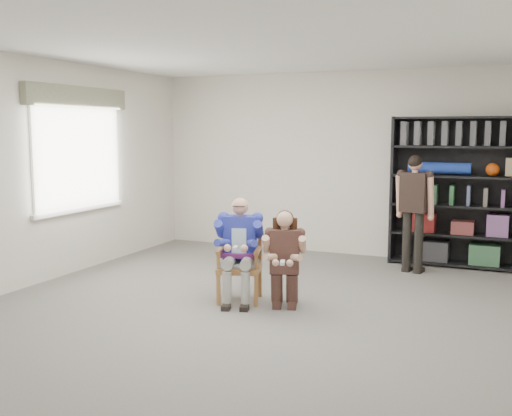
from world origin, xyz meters
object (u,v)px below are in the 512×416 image
at_px(seated_man, 240,250).
at_px(bookshelf, 457,192).
at_px(standing_man, 414,214).
at_px(armchair, 240,261).
at_px(kneeling_woman, 284,260).

bearing_deg(seated_man, bookshelf, 36.68).
bearing_deg(seated_man, standing_man, 37.02).
xyz_separation_m(armchair, kneeling_woman, (0.58, -0.12, 0.09)).
distance_m(seated_man, standing_man, 2.67).
distance_m(armchair, seated_man, 0.14).
xyz_separation_m(armchair, bookshelf, (2.05, 2.79, 0.60)).
bearing_deg(standing_man, bookshelf, 65.34).
xyz_separation_m(armchair, standing_man, (1.57, 2.16, 0.34)).
bearing_deg(standing_man, seated_man, -113.18).
relative_size(kneeling_woman, standing_man, 0.68).
bearing_deg(kneeling_woman, armchair, 151.33).
relative_size(armchair, kneeling_woman, 0.84).
bearing_deg(armchair, standing_man, 37.02).
bearing_deg(kneeling_woman, bookshelf, 46.18).
bearing_deg(armchair, seated_man, -106.98).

